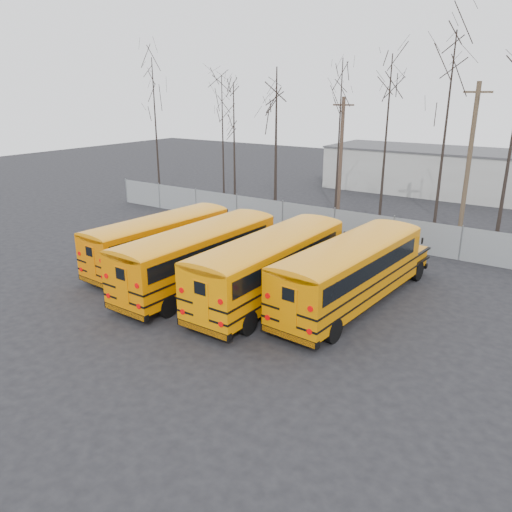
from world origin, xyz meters
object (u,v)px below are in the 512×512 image
Objects in this scene: bus_b at (202,251)px; bus_c at (273,261)px; bus_a at (162,237)px; utility_pole_left at (341,156)px; bus_d at (353,267)px; utility_pole_right at (469,158)px.

bus_b is 0.98× the size of bus_c.
bus_a is 7.56m from bus_c.
bus_a is at bearing -114.34° from utility_pole_left.
utility_pole_left is at bearing 94.97° from bus_b.
bus_c reaches higher than bus_d.
utility_pole_left is (-8.21, 15.97, 2.73)m from bus_d.
bus_a is 3.97m from bus_b.
bus_a is at bearing 176.97° from bus_c.
bus_d is 18.17m from utility_pole_left.
bus_d is at bearing -77.98° from utility_pole_left.
utility_pole_right is (1.17, 15.64, 3.25)m from bus_d.
utility_pole_right reaches higher than bus_d.
utility_pole_right is at bearing -17.26° from utility_pole_left.
utility_pole_left is (2.71, 16.84, 2.88)m from bus_a.
utility_pole_right reaches higher than bus_a.
utility_pole_right is at bearing 75.68° from bus_c.
bus_c is at bearing -112.56° from utility_pole_right.
bus_b is 1.27× the size of utility_pole_left.
bus_a is 1.06× the size of utility_pole_right.
bus_c is 1.29× the size of utility_pole_left.
bus_c is at bearing -153.88° from bus_d.
bus_b is at bearing -169.33° from bus_c.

